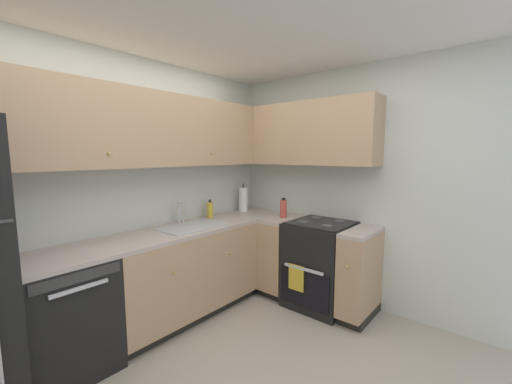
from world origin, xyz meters
name	(u,v)px	position (x,y,z in m)	size (l,w,h in m)	color
wall_back	(124,193)	(0.00, 1.47, 1.25)	(3.63, 0.05, 2.50)	silver
wall_right	(355,188)	(1.79, 0.00, 1.25)	(0.05, 3.00, 2.50)	silver
dishwasher	(65,316)	(-0.65, 1.15, 0.43)	(0.60, 0.63, 0.86)	black
lower_cabinets_back	(184,273)	(0.41, 1.15, 0.43)	(1.51, 0.62, 0.86)	tan
countertop_back	(183,230)	(0.41, 1.15, 0.87)	(2.72, 0.60, 0.04)	#B7A89E
lower_cabinets_right	(313,264)	(1.47, 0.30, 0.43)	(0.62, 1.18, 0.86)	tan
countertop_right	(314,224)	(1.47, 0.30, 0.87)	(0.60, 1.18, 0.03)	#B7A89E
oven_range	(320,263)	(1.48, 0.22, 0.45)	(0.68, 0.62, 1.04)	black
upper_cabinets_back	(156,130)	(0.25, 1.29, 1.83)	(2.40, 0.34, 0.67)	tan
upper_cabinets_right	(300,134)	(1.61, 0.58, 1.83)	(0.32, 1.73, 0.67)	tan
sink	(193,231)	(0.51, 1.12, 0.85)	(0.65, 0.40, 0.10)	#B7B7BC
faucet	(180,210)	(0.52, 1.33, 1.03)	(0.07, 0.16, 0.23)	silver
soap_bottle	(210,210)	(0.92, 1.33, 0.98)	(0.07, 0.07, 0.21)	gold
paper_towel_roll	(243,199)	(1.46, 1.31, 1.04)	(0.11, 0.11, 0.36)	white
oil_bottle	(283,208)	(1.47, 0.70, 0.99)	(0.08, 0.08, 0.22)	#BF4C3F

